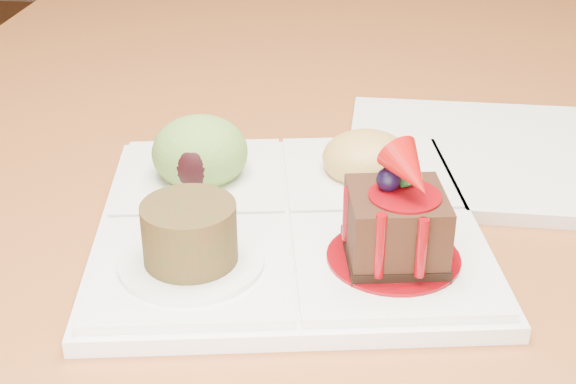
{
  "coord_description": "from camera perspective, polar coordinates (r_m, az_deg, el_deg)",
  "views": [
    {
      "loc": [
        -0.01,
        -0.96,
        1.06
      ],
      "look_at": [
        -0.05,
        -0.44,
        0.79
      ],
      "focal_mm": 50.0,
      "sensor_mm": 36.0,
      "label": 1
    }
  ],
  "objects": [
    {
      "name": "second_plate",
      "position": [
        0.74,
        13.33,
        2.56
      ],
      "size": [
        0.24,
        0.24,
        0.01
      ],
      "primitive_type": "cube",
      "rotation": [
        0.0,
        0.0,
        -0.03
      ],
      "color": "white",
      "rests_on": "dining_table"
    },
    {
      "name": "dining_table",
      "position": [
        1.04,
        5.27,
        6.27
      ],
      "size": [
        1.0,
        1.8,
        0.75
      ],
      "color": "#9B5728",
      "rests_on": "ground"
    },
    {
      "name": "sampler_plate",
      "position": [
        0.6,
        -0.22,
        -0.91
      ],
      "size": [
        0.32,
        0.32,
        0.11
      ],
      "rotation": [
        0.0,
        0.0,
        0.14
      ],
      "color": "white",
      "rests_on": "dining_table"
    }
  ]
}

